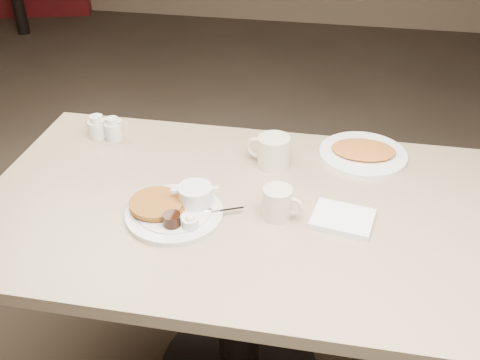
% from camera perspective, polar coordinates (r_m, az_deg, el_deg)
% --- Properties ---
extents(diner_table, '(1.50, 0.90, 0.75)m').
position_cam_1_polar(diner_table, '(1.70, -0.13, -7.13)').
color(diner_table, tan).
rests_on(diner_table, ground).
extents(main_plate, '(0.36, 0.34, 0.07)m').
position_cam_1_polar(main_plate, '(1.55, -6.58, -2.82)').
color(main_plate, silver).
rests_on(main_plate, diner_table).
extents(coffee_mug_near, '(0.12, 0.10, 0.09)m').
position_cam_1_polar(coffee_mug_near, '(1.52, 3.95, -2.33)').
color(coffee_mug_near, beige).
rests_on(coffee_mug_near, diner_table).
extents(napkin, '(0.18, 0.16, 0.02)m').
position_cam_1_polar(napkin, '(1.55, 10.50, -3.95)').
color(napkin, white).
rests_on(napkin, diner_table).
extents(coffee_mug_far, '(0.15, 0.12, 0.10)m').
position_cam_1_polar(coffee_mug_far, '(1.74, 3.34, 2.96)').
color(coffee_mug_far, beige).
rests_on(coffee_mug_far, diner_table).
extents(creamer_left, '(0.09, 0.07, 0.08)m').
position_cam_1_polar(creamer_left, '(1.94, -12.92, 5.09)').
color(creamer_left, white).
rests_on(creamer_left, diner_table).
extents(creamer_right, '(0.09, 0.07, 0.08)m').
position_cam_1_polar(creamer_right, '(1.97, -14.45, 5.26)').
color(creamer_right, silver).
rests_on(creamer_right, diner_table).
extents(hash_plate, '(0.29, 0.29, 0.04)m').
position_cam_1_polar(hash_plate, '(1.85, 12.53, 2.75)').
color(hash_plate, white).
rests_on(hash_plate, diner_table).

